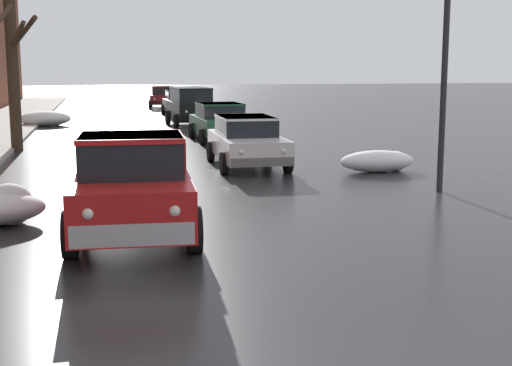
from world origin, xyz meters
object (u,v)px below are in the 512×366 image
object	(u,v)px
bare_tree_mid_block	(11,44)
sedan_maroon_at_far_intersection	(163,97)
pickup_truck_red_approaching_near_lane	(132,184)
street_lamp_post	(446,40)
suv_black_parked_far_down_block	(191,105)
sedan_green_parked_kerbside_mid	(220,121)
sedan_white_parked_kerbside_close	(247,140)
sedan_silver_queued_behind_truck	(181,102)

from	to	relation	value
bare_tree_mid_block	sedan_maroon_at_far_intersection	bearing A→B (deg)	73.64
pickup_truck_red_approaching_near_lane	street_lamp_post	size ratio (longest dim) A/B	0.81
suv_black_parked_far_down_block	sedan_maroon_at_far_intersection	size ratio (longest dim) A/B	1.02
sedan_green_parked_kerbside_mid	sedan_maroon_at_far_intersection	size ratio (longest dim) A/B	0.95
sedan_green_parked_kerbside_mid	street_lamp_post	distance (m)	12.58
sedan_white_parked_kerbside_close	street_lamp_post	world-z (taller)	street_lamp_post
street_lamp_post	sedan_silver_queued_behind_truck	bearing A→B (deg)	96.76
sedan_silver_queued_behind_truck	suv_black_parked_far_down_block	bearing A→B (deg)	-92.46
bare_tree_mid_block	sedan_white_parked_kerbside_close	world-z (taller)	bare_tree_mid_block
sedan_white_parked_kerbside_close	sedan_maroon_at_far_intersection	bearing A→B (deg)	89.76
suv_black_parked_far_down_block	sedan_maroon_at_far_intersection	xyz separation A→B (m)	(-0.01, 15.04, -0.23)
bare_tree_mid_block	sedan_green_parked_kerbside_mid	size ratio (longest dim) A/B	1.75
pickup_truck_red_approaching_near_lane	street_lamp_post	distance (m)	7.90
sedan_green_parked_kerbside_mid	suv_black_parked_far_down_block	xyz separation A→B (m)	(-0.29, 6.61, 0.23)
sedan_green_parked_kerbside_mid	sedan_maroon_at_far_intersection	distance (m)	21.66
suv_black_parked_far_down_block	sedan_silver_queued_behind_truck	distance (m)	7.10
sedan_silver_queued_behind_truck	street_lamp_post	distance (m)	25.93
pickup_truck_red_approaching_near_lane	suv_black_parked_far_down_block	bearing A→B (deg)	80.26
sedan_silver_queued_behind_truck	sedan_maroon_at_far_intersection	world-z (taller)	same
sedan_maroon_at_far_intersection	street_lamp_post	bearing A→B (deg)	-84.30
pickup_truck_red_approaching_near_lane	sedan_white_parked_kerbside_close	bearing A→B (deg)	65.18
bare_tree_mid_block	sedan_green_parked_kerbside_mid	xyz separation A→B (m)	(7.20, 1.82, -2.78)
sedan_maroon_at_far_intersection	street_lamp_post	size ratio (longest dim) A/B	0.70
bare_tree_mid_block	suv_black_parked_far_down_block	size ratio (longest dim) A/B	1.62
suv_black_parked_far_down_block	sedan_silver_queued_behind_truck	world-z (taller)	suv_black_parked_far_down_block
sedan_maroon_at_far_intersection	street_lamp_post	distance (m)	33.84
sedan_silver_queued_behind_truck	sedan_white_parked_kerbside_close	bearing A→B (deg)	-91.21
pickup_truck_red_approaching_near_lane	street_lamp_post	world-z (taller)	street_lamp_post
bare_tree_mid_block	sedan_silver_queued_behind_truck	xyz separation A→B (m)	(7.21, 15.53, -2.78)
sedan_green_parked_kerbside_mid	sedan_silver_queued_behind_truck	size ratio (longest dim) A/B	0.93
suv_black_parked_far_down_block	street_lamp_post	size ratio (longest dim) A/B	0.72
sedan_silver_queued_behind_truck	sedan_maroon_at_far_intersection	distance (m)	7.95
suv_black_parked_far_down_block	sedan_silver_queued_behind_truck	bearing A→B (deg)	87.54
sedan_maroon_at_far_intersection	suv_black_parked_far_down_block	bearing A→B (deg)	-89.95
sedan_white_parked_kerbside_close	pickup_truck_red_approaching_near_lane	bearing A→B (deg)	-114.82
sedan_silver_queued_behind_truck	sedan_maroon_at_far_intersection	size ratio (longest dim) A/B	1.02
sedan_white_parked_kerbside_close	sedan_silver_queued_behind_truck	xyz separation A→B (m)	(0.44, 20.73, 0.00)
pickup_truck_red_approaching_near_lane	street_lamp_post	xyz separation A→B (m)	(6.99, 2.71, 2.51)
bare_tree_mid_block	sedan_white_parked_kerbside_close	xyz separation A→B (m)	(6.77, -5.20, -2.78)
sedan_green_parked_kerbside_mid	pickup_truck_red_approaching_near_lane	bearing A→B (deg)	-105.08
bare_tree_mid_block	sedan_silver_queued_behind_truck	bearing A→B (deg)	65.10
sedan_green_parked_kerbside_mid	sedan_maroon_at_far_intersection	bearing A→B (deg)	90.81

